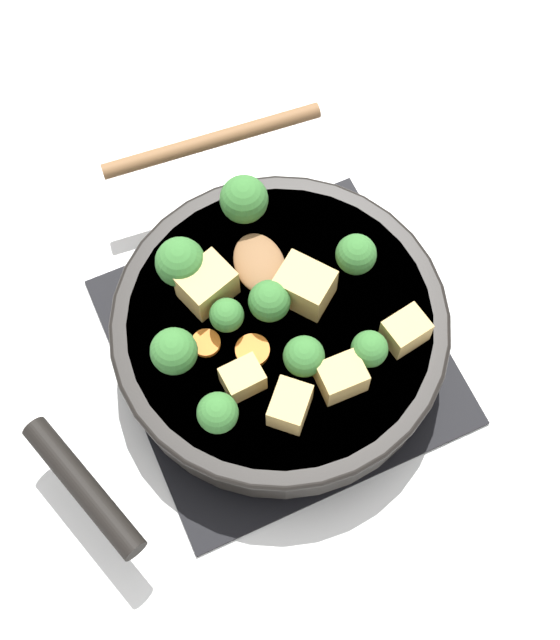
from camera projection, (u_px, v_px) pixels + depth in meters
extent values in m
plane|color=silver|center=(280.00, 351.00, 0.90)|extent=(2.40, 2.40, 0.00)
cube|color=black|center=(280.00, 350.00, 0.90)|extent=(0.31, 0.31, 0.01)
torus|color=black|center=(280.00, 344.00, 0.89)|extent=(0.24, 0.24, 0.01)
cube|color=black|center=(280.00, 344.00, 0.89)|extent=(0.01, 0.23, 0.01)
cube|color=black|center=(280.00, 344.00, 0.89)|extent=(0.23, 0.01, 0.01)
cylinder|color=black|center=(280.00, 331.00, 0.86)|extent=(0.31, 0.31, 0.05)
cylinder|color=brown|center=(280.00, 329.00, 0.85)|extent=(0.29, 0.29, 0.04)
torus|color=black|center=(280.00, 322.00, 0.84)|extent=(0.32, 0.32, 0.01)
cylinder|color=black|center=(83.00, 487.00, 0.78)|extent=(0.07, 0.15, 0.02)
ellipsoid|color=brown|center=(260.00, 264.00, 0.85)|extent=(0.05, 0.07, 0.01)
cylinder|color=brown|center=(212.00, 141.00, 0.90)|extent=(0.23, 0.04, 0.02)
cube|color=tan|center=(290.00, 406.00, 0.78)|extent=(0.05, 0.05, 0.03)
cube|color=tan|center=(243.00, 379.00, 0.79)|extent=(0.04, 0.03, 0.03)
cube|color=tan|center=(342.00, 377.00, 0.79)|extent=(0.04, 0.03, 0.03)
cube|color=tan|center=(305.00, 286.00, 0.83)|extent=(0.06, 0.06, 0.04)
cube|color=tan|center=(207.00, 285.00, 0.83)|extent=(0.06, 0.05, 0.04)
cube|color=tan|center=(406.00, 331.00, 0.81)|extent=(0.04, 0.04, 0.03)
cylinder|color=#709956|center=(176.00, 359.00, 0.81)|extent=(0.01, 0.01, 0.01)
sphere|color=#387533|center=(173.00, 349.00, 0.79)|extent=(0.04, 0.04, 0.04)
cylinder|color=#709956|center=(354.00, 265.00, 0.85)|extent=(0.01, 0.01, 0.01)
sphere|color=#387533|center=(356.00, 254.00, 0.83)|extent=(0.04, 0.04, 0.04)
cylinder|color=#709956|center=(245.00, 212.00, 0.87)|extent=(0.01, 0.01, 0.01)
sphere|color=#387533|center=(244.00, 199.00, 0.85)|extent=(0.05, 0.05, 0.05)
cylinder|color=#709956|center=(368.00, 357.00, 0.81)|extent=(0.01, 0.01, 0.01)
sphere|color=#387533|center=(369.00, 349.00, 0.79)|extent=(0.03, 0.03, 0.03)
cylinder|color=#709956|center=(228.00, 323.00, 0.83)|extent=(0.01, 0.01, 0.01)
sphere|color=#387533|center=(227.00, 315.00, 0.81)|extent=(0.03, 0.03, 0.03)
cylinder|color=#709956|center=(183.00, 274.00, 0.85)|extent=(0.01, 0.01, 0.01)
sphere|color=#387533|center=(180.00, 262.00, 0.82)|extent=(0.05, 0.05, 0.05)
cylinder|color=#709956|center=(301.00, 365.00, 0.81)|extent=(0.01, 0.01, 0.01)
sphere|color=#387533|center=(301.00, 357.00, 0.79)|extent=(0.04, 0.04, 0.04)
cylinder|color=#709956|center=(270.00, 310.00, 0.83)|extent=(0.01, 0.01, 0.01)
sphere|color=#387533|center=(269.00, 301.00, 0.81)|extent=(0.04, 0.04, 0.04)
cylinder|color=#709956|center=(219.00, 420.00, 0.79)|extent=(0.01, 0.01, 0.01)
sphere|color=#387533|center=(218.00, 413.00, 0.77)|extent=(0.04, 0.04, 0.04)
cylinder|color=orange|center=(206.00, 343.00, 0.82)|extent=(0.03, 0.03, 0.01)
cylinder|color=orange|center=(252.00, 350.00, 0.82)|extent=(0.03, 0.03, 0.01)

